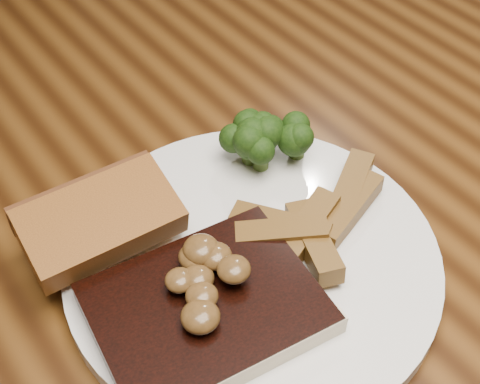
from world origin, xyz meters
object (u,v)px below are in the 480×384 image
(potato_wedges, at_px, (317,218))
(steak, at_px, (206,310))
(plate, at_px, (252,262))
(garlic_bread, at_px, (104,239))
(dining_table, at_px, (223,275))

(potato_wedges, bearing_deg, steak, -171.48)
(plate, height_order, garlic_bread, garlic_bread)
(dining_table, distance_m, plate, 0.12)
(steak, bearing_deg, potato_wedges, 15.68)
(plate, height_order, potato_wedges, potato_wedges)
(dining_table, bearing_deg, steak, -129.96)
(steak, distance_m, potato_wedges, 0.12)
(dining_table, height_order, garlic_bread, garlic_bread)
(steak, bearing_deg, plate, 29.47)
(dining_table, distance_m, steak, 0.16)
(plate, bearing_deg, steak, -157.69)
(dining_table, xyz_separation_m, plate, (-0.02, -0.06, 0.10))
(steak, xyz_separation_m, potato_wedges, (0.12, 0.02, 0.00))
(garlic_bread, bearing_deg, potato_wedges, -25.24)
(garlic_bread, distance_m, potato_wedges, 0.16)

